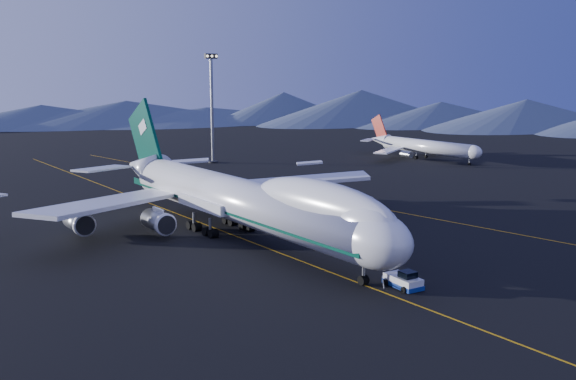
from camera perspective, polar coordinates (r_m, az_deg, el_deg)
ground at (r=94.47m, az=-4.32°, el=-4.24°), size 500.00×500.00×0.00m
taxiway_line_main at (r=94.47m, az=-4.32°, el=-4.23°), size 0.25×220.00×0.01m
taxiway_line_side at (r=119.89m, az=5.34°, el=-1.13°), size 28.08×198.09×0.01m
boeing_747 at (r=93.21m, az=-4.38°, el=-0.77°), size 59.62×72.43×19.37m
pushback_tug at (r=73.83m, az=10.19°, el=-8.04°), size 3.04×4.84×2.02m
second_jet at (r=185.51m, az=11.87°, el=3.83°), size 36.24×40.94×11.65m
service_van at (r=121.24m, az=6.44°, el=-0.67°), size 4.39×5.96×1.50m
floodlight_mast at (r=173.28m, az=-6.77°, el=7.23°), size 3.57×2.68×28.93m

